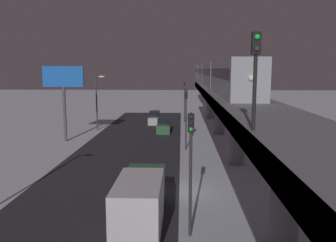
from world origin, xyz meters
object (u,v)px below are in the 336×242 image
Objects in this scene: sedan_green at (164,126)px; commercial_billboard at (63,84)px; sedan_silver at (155,118)px; traffic_light_mid at (186,111)px; traffic_light_far at (185,96)px; rail_signal at (256,64)px; box_truck at (141,200)px; traffic_light_near at (191,157)px; subway_train at (210,73)px.

sedan_green is 0.45× the size of commercial_billboard.
sedan_silver is 18.23m from commercial_billboard.
sedan_silver is 19.09m from traffic_light_mid.
traffic_light_far reaches higher than sedan_silver.
rail_signal is 42.71m from traffic_light_far.
traffic_light_near is (-2.70, 1.39, 2.85)m from box_truck.
box_truck is 25.79m from commercial_billboard.
traffic_light_mid reaches higher than sedan_silver.
sedan_green and sedan_silver have the same top height.
box_truck is 1.16× the size of traffic_light_near.
subway_train reaches higher than sedan_green.
subway_train is at bearing -127.38° from traffic_light_far.
commercial_billboard is (18.88, 21.84, -1.03)m from subway_train.
traffic_light_mid is (-4.70, 18.19, 3.40)m from sedan_silver.
traffic_light_near is at bearing 90.00° from traffic_light_mid.
traffic_light_mid is 15.09m from commercial_billboard.
commercial_billboard reaches higher than traffic_light_mid.
traffic_light_far reaches higher than sedan_green.
traffic_light_far is at bearing -90.00° from traffic_light_mid.
rail_signal is 0.45× the size of commercial_billboard.
rail_signal is (2.04, 48.35, 0.95)m from subway_train.
traffic_light_near reaches higher than sedan_silver.
commercial_billboard is at bearing -124.02° from sedan_silver.
traffic_light_near is (4.56, 45.59, -3.66)m from subway_train.
sedan_silver is 0.52× the size of commercial_billboard.
sedan_silver is at bearing 39.34° from subway_train.
commercial_billboard is at bearing -57.58° from rail_signal.
traffic_light_near is at bearing 121.10° from commercial_billboard.
commercial_billboard reaches higher than box_truck.
traffic_light_mid is at bearing -83.65° from rail_signal.
traffic_light_near is at bearing 152.81° from box_truck.
box_truck reaches higher than sedan_green.
sedan_green is 0.63× the size of traffic_light_far.
traffic_light_mid is (0.00, -19.81, 0.00)m from traffic_light_near.
traffic_light_near is at bearing 84.29° from subway_train.
rail_signal reaches higher than subway_train.
subway_train is 28.89m from commercial_billboard.
traffic_light_mid is (-2.90, 10.46, 3.41)m from sedan_green.
traffic_light_mid is (4.56, 25.78, -3.66)m from subway_train.
sedan_green is at bearing -74.50° from traffic_light_mid.
subway_train is 45.26m from box_truck.
sedan_green is 0.63× the size of traffic_light_mid.
subway_train is 15.94× the size of sedan_silver.
subway_train is at bearing 39.34° from sedan_silver.
rail_signal is 0.62× the size of traffic_light_far.
subway_train reaches higher than traffic_light_near.
sedan_silver is at bearing -124.02° from commercial_billboard.
sedan_silver is (1.80, -7.73, 0.01)m from sedan_green.
commercial_billboard is at bearing 49.16° from subway_train.
rail_signal reaches higher than box_truck.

